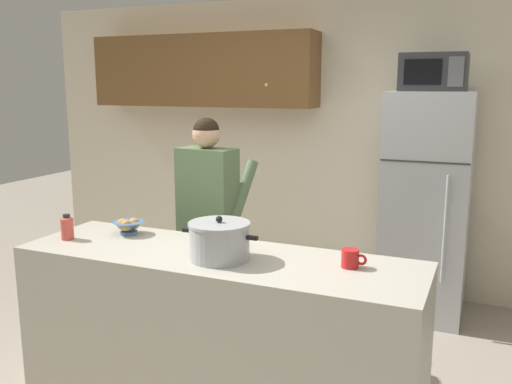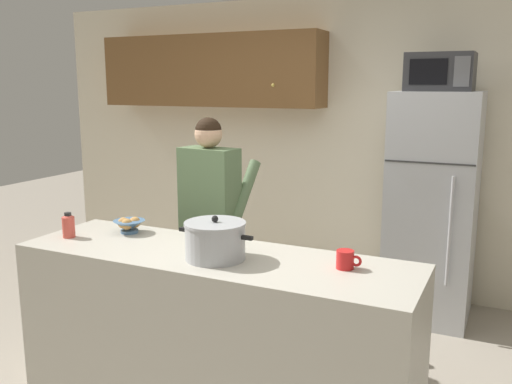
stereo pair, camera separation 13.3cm
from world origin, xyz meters
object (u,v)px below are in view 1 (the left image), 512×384
(refrigerator, at_px, (426,206))
(cooking_pot, at_px, (219,241))
(person_near_pot, at_px, (208,206))
(coffee_mug, at_px, (351,258))
(microwave, at_px, (434,72))
(bread_bowl, at_px, (128,226))
(bottle_near_edge, at_px, (67,227))

(refrigerator, height_order, cooking_pot, refrigerator)
(person_near_pot, distance_m, coffee_mug, 1.34)
(microwave, distance_m, coffee_mug, 2.00)
(microwave, relative_size, bread_bowl, 2.42)
(cooking_pot, bearing_deg, bottle_near_edge, -178.97)
(coffee_mug, distance_m, bottle_near_edge, 1.70)
(refrigerator, bearing_deg, bread_bowl, -133.25)
(refrigerator, xyz_separation_m, person_near_pot, (-1.35, -1.11, 0.11))
(microwave, xyz_separation_m, bottle_near_edge, (-1.86, -1.91, -0.93))
(bread_bowl, distance_m, bottle_near_edge, 0.36)
(refrigerator, bearing_deg, bottle_near_edge, -133.97)
(microwave, height_order, coffee_mug, microwave)
(microwave, height_order, bottle_near_edge, microwave)
(bottle_near_edge, bearing_deg, microwave, 45.71)
(microwave, bearing_deg, refrigerator, 90.07)
(coffee_mug, xyz_separation_m, bottle_near_edge, (-1.69, -0.16, 0.03))
(refrigerator, height_order, coffee_mug, refrigerator)
(person_near_pot, distance_m, bread_bowl, 0.64)
(refrigerator, relative_size, coffee_mug, 13.62)
(cooking_pot, height_order, coffee_mug, cooking_pot)
(cooking_pot, bearing_deg, bread_bowl, 163.62)
(person_near_pot, xyz_separation_m, bottle_near_edge, (-0.52, -0.82, -0.01))
(bottle_near_edge, bearing_deg, person_near_pot, 57.66)
(cooking_pot, bearing_deg, person_near_pot, 121.69)
(bread_bowl, bearing_deg, refrigerator, 46.75)
(refrigerator, xyz_separation_m, cooking_pot, (-0.85, -1.92, 0.13))
(cooking_pot, xyz_separation_m, coffee_mug, (0.67, 0.14, -0.05))
(refrigerator, distance_m, coffee_mug, 1.78)
(person_near_pot, relative_size, bread_bowl, 8.16)
(coffee_mug, bearing_deg, refrigerator, 84.33)
(refrigerator, height_order, bottle_near_edge, refrigerator)
(person_near_pot, height_order, coffee_mug, person_near_pot)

